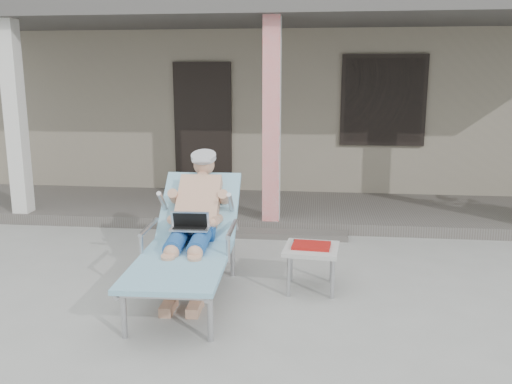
# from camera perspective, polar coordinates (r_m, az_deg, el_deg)

# --- Properties ---
(ground) EXTENTS (60.00, 60.00, 0.00)m
(ground) POSITION_cam_1_polar(r_m,az_deg,el_deg) (5.26, -0.53, -10.47)
(ground) COLOR #9E9E99
(ground) RESTS_ON ground
(house) EXTENTS (10.40, 5.40, 3.30)m
(house) POSITION_cam_1_polar(r_m,az_deg,el_deg) (11.34, 3.65, 10.25)
(house) COLOR gray
(house) RESTS_ON ground
(porch_deck) EXTENTS (10.00, 2.00, 0.15)m
(porch_deck) POSITION_cam_1_polar(r_m,az_deg,el_deg) (8.08, 2.14, -1.85)
(porch_deck) COLOR #605B56
(porch_deck) RESTS_ON ground
(porch_overhang) EXTENTS (10.00, 2.30, 2.85)m
(porch_overhang) POSITION_cam_1_polar(r_m,az_deg,el_deg) (7.83, 2.27, 17.70)
(porch_overhang) COLOR silver
(porch_overhang) RESTS_ON porch_deck
(porch_step) EXTENTS (2.00, 0.30, 0.07)m
(porch_step) POSITION_cam_1_polar(r_m,az_deg,el_deg) (6.99, 1.38, -4.40)
(porch_step) COLOR #605B56
(porch_step) RESTS_ON ground
(lounger) EXTENTS (0.86, 2.11, 1.36)m
(lounger) POSITION_cam_1_polar(r_m,az_deg,el_deg) (5.10, -6.88, -1.41)
(lounger) COLOR #B7B7BC
(lounger) RESTS_ON ground
(side_table) EXTENTS (0.55, 0.55, 0.46)m
(side_table) POSITION_cam_1_polar(r_m,az_deg,el_deg) (5.22, 5.84, -6.21)
(side_table) COLOR #B8B8B3
(side_table) RESTS_ON ground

